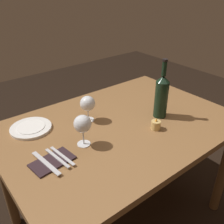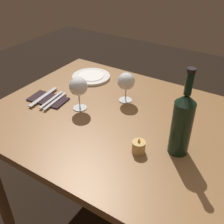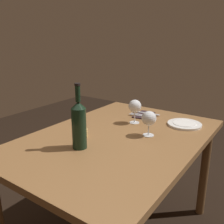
{
  "view_description": "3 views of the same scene",
  "coord_description": "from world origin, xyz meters",
  "px_view_note": "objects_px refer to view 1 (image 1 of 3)",
  "views": [
    {
      "loc": [
        0.78,
        0.91,
        1.48
      ],
      "look_at": [
        0.08,
        0.03,
        0.86
      ],
      "focal_mm": 40.49,
      "sensor_mm": 36.0,
      "label": 1
    },
    {
      "loc": [
        -0.45,
        0.86,
        1.43
      ],
      "look_at": [
        0.03,
        0.1,
        0.84
      ],
      "focal_mm": 42.81,
      "sensor_mm": 36.0,
      "label": 2
    },
    {
      "loc": [
        -1.14,
        -0.76,
        1.31
      ],
      "look_at": [
        0.04,
        0.07,
        0.86
      ],
      "focal_mm": 40.28,
      "sensor_mm": 36.0,
      "label": 3
    }
  ],
  "objects_px": {
    "wine_glass_left": "(88,104)",
    "votive_candle": "(156,125)",
    "fork_inner": "(57,158)",
    "fork_outer": "(62,156)",
    "wine_glass_right": "(83,124)",
    "dinner_plate": "(31,128)",
    "folded_napkin": "(52,161)",
    "wine_bottle": "(161,95)",
    "table_knife": "(46,163)"
  },
  "relations": [
    {
      "from": "wine_glass_left",
      "to": "votive_candle",
      "type": "distance_m",
      "value": 0.39
    },
    {
      "from": "fork_inner",
      "to": "fork_outer",
      "type": "height_order",
      "value": "same"
    },
    {
      "from": "fork_outer",
      "to": "wine_glass_left",
      "type": "bearing_deg",
      "value": -143.75
    },
    {
      "from": "fork_outer",
      "to": "fork_inner",
      "type": "bearing_deg",
      "value": 0.0
    },
    {
      "from": "votive_candle",
      "to": "fork_inner",
      "type": "xyz_separation_m",
      "value": [
        0.54,
        -0.1,
        -0.01
      ]
    },
    {
      "from": "wine_glass_right",
      "to": "dinner_plate",
      "type": "distance_m",
      "value": 0.35
    },
    {
      "from": "wine_glass_left",
      "to": "dinner_plate",
      "type": "height_order",
      "value": "wine_glass_left"
    },
    {
      "from": "fork_inner",
      "to": "folded_napkin",
      "type": "bearing_deg",
      "value": 0.0
    },
    {
      "from": "folded_napkin",
      "to": "fork_inner",
      "type": "xyz_separation_m",
      "value": [
        -0.03,
        0.0,
        0.01
      ]
    },
    {
      "from": "wine_bottle",
      "to": "dinner_plate",
      "type": "distance_m",
      "value": 0.74
    },
    {
      "from": "votive_candle",
      "to": "table_knife",
      "type": "height_order",
      "value": "votive_candle"
    },
    {
      "from": "fork_inner",
      "to": "votive_candle",
      "type": "bearing_deg",
      "value": 169.77
    },
    {
      "from": "wine_bottle",
      "to": "folded_napkin",
      "type": "xyz_separation_m",
      "value": [
        0.69,
        -0.01,
        -0.13
      ]
    },
    {
      "from": "wine_glass_right",
      "to": "dinner_plate",
      "type": "xyz_separation_m",
      "value": [
        0.15,
        -0.29,
        -0.11
      ]
    },
    {
      "from": "wine_glass_right",
      "to": "wine_bottle",
      "type": "relative_size",
      "value": 0.47
    },
    {
      "from": "votive_candle",
      "to": "folded_napkin",
      "type": "relative_size",
      "value": 0.33
    },
    {
      "from": "table_knife",
      "to": "wine_glass_right",
      "type": "bearing_deg",
      "value": -173.06
    },
    {
      "from": "wine_glass_left",
      "to": "folded_napkin",
      "type": "xyz_separation_m",
      "value": [
        0.33,
        0.21,
        -0.1
      ]
    },
    {
      "from": "wine_glass_left",
      "to": "dinner_plate",
      "type": "bearing_deg",
      "value": -21.03
    },
    {
      "from": "votive_candle",
      "to": "fork_outer",
      "type": "xyz_separation_m",
      "value": [
        0.51,
        -0.1,
        -0.01
      ]
    },
    {
      "from": "dinner_plate",
      "to": "folded_napkin",
      "type": "xyz_separation_m",
      "value": [
        0.03,
        0.32,
        -0.0
      ]
    },
    {
      "from": "dinner_plate",
      "to": "wine_glass_right",
      "type": "bearing_deg",
      "value": 116.86
    },
    {
      "from": "votive_candle",
      "to": "fork_inner",
      "type": "distance_m",
      "value": 0.55
    },
    {
      "from": "wine_glass_right",
      "to": "folded_napkin",
      "type": "height_order",
      "value": "wine_glass_right"
    },
    {
      "from": "wine_bottle",
      "to": "fork_inner",
      "type": "height_order",
      "value": "wine_bottle"
    },
    {
      "from": "votive_candle",
      "to": "wine_glass_right",
      "type": "bearing_deg",
      "value": -17.94
    },
    {
      "from": "wine_glass_right",
      "to": "fork_inner",
      "type": "relative_size",
      "value": 0.89
    },
    {
      "from": "fork_inner",
      "to": "wine_bottle",
      "type": "bearing_deg",
      "value": 178.87
    },
    {
      "from": "fork_inner",
      "to": "fork_outer",
      "type": "bearing_deg",
      "value": 180.0
    },
    {
      "from": "fork_inner",
      "to": "table_knife",
      "type": "xyz_separation_m",
      "value": [
        0.06,
        0.0,
        0.0
      ]
    },
    {
      "from": "folded_napkin",
      "to": "fork_outer",
      "type": "height_order",
      "value": "fork_outer"
    },
    {
      "from": "wine_bottle",
      "to": "table_knife",
      "type": "relative_size",
      "value": 1.63
    },
    {
      "from": "dinner_plate",
      "to": "table_knife",
      "type": "bearing_deg",
      "value": 78.6
    },
    {
      "from": "wine_glass_left",
      "to": "wine_bottle",
      "type": "height_order",
      "value": "wine_bottle"
    },
    {
      "from": "fork_outer",
      "to": "table_knife",
      "type": "bearing_deg",
      "value": 0.0
    },
    {
      "from": "wine_glass_left",
      "to": "folded_napkin",
      "type": "relative_size",
      "value": 0.75
    },
    {
      "from": "folded_napkin",
      "to": "fork_outer",
      "type": "xyz_separation_m",
      "value": [
        -0.05,
        0.0,
        0.01
      ]
    },
    {
      "from": "fork_inner",
      "to": "table_knife",
      "type": "relative_size",
      "value": 0.86
    },
    {
      "from": "dinner_plate",
      "to": "fork_inner",
      "type": "relative_size",
      "value": 1.22
    },
    {
      "from": "folded_napkin",
      "to": "fork_outer",
      "type": "relative_size",
      "value": 1.11
    },
    {
      "from": "votive_candle",
      "to": "folded_napkin",
      "type": "xyz_separation_m",
      "value": [
        0.56,
        -0.1,
        -0.02
      ]
    },
    {
      "from": "fork_inner",
      "to": "table_knife",
      "type": "bearing_deg",
      "value": 0.0
    },
    {
      "from": "wine_glass_left",
      "to": "fork_inner",
      "type": "distance_m",
      "value": 0.38
    },
    {
      "from": "dinner_plate",
      "to": "folded_napkin",
      "type": "bearing_deg",
      "value": 83.85
    },
    {
      "from": "dinner_plate",
      "to": "votive_candle",
      "type": "bearing_deg",
      "value": 141.77
    },
    {
      "from": "folded_napkin",
      "to": "wine_glass_left",
      "type": "bearing_deg",
      "value": -148.11
    },
    {
      "from": "votive_candle",
      "to": "table_knife",
      "type": "bearing_deg",
      "value": -9.3
    },
    {
      "from": "fork_outer",
      "to": "votive_candle",
      "type": "bearing_deg",
      "value": 169.28
    },
    {
      "from": "wine_glass_left",
      "to": "folded_napkin",
      "type": "distance_m",
      "value": 0.4
    },
    {
      "from": "wine_bottle",
      "to": "fork_inner",
      "type": "distance_m",
      "value": 0.67
    }
  ]
}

